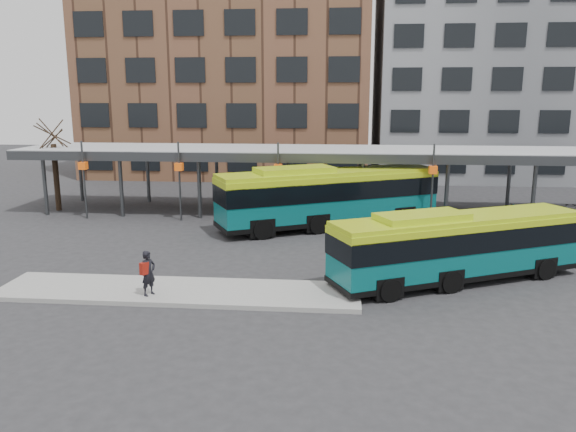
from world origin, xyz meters
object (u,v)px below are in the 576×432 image
at_px(pedestrian, 148,273).
at_px(bus_rear, 328,195).
at_px(tree, 56,174).
at_px(bus_front, 457,245).

bearing_deg(pedestrian, bus_rear, 3.36).
bearing_deg(bus_rear, tree, 142.52).
height_order(tree, bus_rear, tree).
bearing_deg(bus_rear, pedestrian, -144.46).
relative_size(bus_rear, pedestrian, 7.53).
relative_size(tree, bus_front, 0.52).
distance_m(bus_front, bus_rear, 10.80).
bearing_deg(tree, pedestrian, -53.60).
relative_size(bus_front, pedestrian, 6.32).
xyz_separation_m(bus_front, bus_rear, (-5.46, 9.31, 0.31)).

